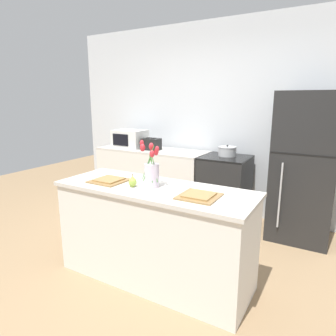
# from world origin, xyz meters

# --- Properties ---
(ground_plane) EXTENTS (10.00, 10.00, 0.00)m
(ground_plane) POSITION_xyz_m (0.00, 0.00, 0.00)
(ground_plane) COLOR #997A56
(back_wall) EXTENTS (5.20, 0.08, 2.70)m
(back_wall) POSITION_xyz_m (0.00, 2.00, 1.35)
(back_wall) COLOR silver
(back_wall) RESTS_ON ground_plane
(kitchen_island) EXTENTS (1.80, 0.66, 0.89)m
(kitchen_island) POSITION_xyz_m (0.00, 0.00, 0.45)
(kitchen_island) COLOR silver
(kitchen_island) RESTS_ON ground_plane
(back_counter) EXTENTS (1.68, 0.60, 0.90)m
(back_counter) POSITION_xyz_m (-1.06, 1.60, 0.45)
(back_counter) COLOR silver
(back_counter) RESTS_ON ground_plane
(stove_range) EXTENTS (0.60, 0.61, 0.90)m
(stove_range) POSITION_xyz_m (0.10, 1.60, 0.45)
(stove_range) COLOR black
(stove_range) RESTS_ON ground_plane
(refrigerator) EXTENTS (0.68, 0.67, 1.73)m
(refrigerator) POSITION_xyz_m (1.05, 1.60, 0.87)
(refrigerator) COLOR black
(refrigerator) RESTS_ON ground_plane
(flower_vase) EXTENTS (0.20, 0.14, 0.41)m
(flower_vase) POSITION_xyz_m (-0.01, -0.01, 1.03)
(flower_vase) COLOR silver
(flower_vase) RESTS_ON kitchen_island
(pear_figurine) EXTENTS (0.07, 0.07, 0.12)m
(pear_figurine) POSITION_xyz_m (-0.16, -0.09, 0.94)
(pear_figurine) COLOR #9EBC47
(pear_figurine) RESTS_ON kitchen_island
(plate_setting_left) EXTENTS (0.31, 0.31, 0.02)m
(plate_setting_left) POSITION_xyz_m (-0.46, -0.06, 0.90)
(plate_setting_left) COLOR olive
(plate_setting_left) RESTS_ON kitchen_island
(plate_setting_right) EXTENTS (0.31, 0.31, 0.02)m
(plate_setting_right) POSITION_xyz_m (0.46, -0.06, 0.90)
(plate_setting_right) COLOR olive
(plate_setting_right) RESTS_ON kitchen_island
(toaster) EXTENTS (0.28, 0.18, 0.17)m
(toaster) POSITION_xyz_m (-1.05, 1.57, 0.99)
(toaster) COLOR black
(toaster) RESTS_ON back_counter
(cooking_pot) EXTENTS (0.24, 0.24, 0.15)m
(cooking_pot) POSITION_xyz_m (0.09, 1.66, 0.97)
(cooking_pot) COLOR #B2B5B7
(cooking_pot) RESTS_ON stove_range
(microwave) EXTENTS (0.48, 0.37, 0.27)m
(microwave) POSITION_xyz_m (-1.46, 1.60, 1.04)
(microwave) COLOR white
(microwave) RESTS_ON back_counter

